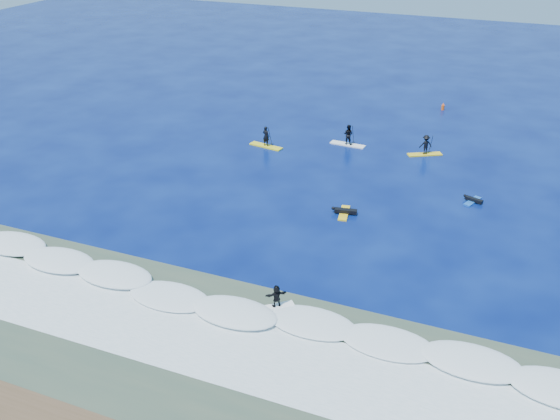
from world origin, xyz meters
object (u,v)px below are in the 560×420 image
at_px(prone_paddler_near, 344,212).
at_px(marker_buoy, 443,107).
at_px(sup_paddler_center, 348,136).
at_px(prone_paddler_far, 473,200).
at_px(wave_surfer, 277,298).
at_px(sup_paddler_right, 426,146).
at_px(sup_paddler_left, 266,139).

relative_size(prone_paddler_near, marker_buoy, 3.02).
distance_m(prone_paddler_near, marker_buoy, 25.67).
height_order(sup_paddler_center, marker_buoy, sup_paddler_center).
bearing_deg(marker_buoy, prone_paddler_far, -75.03).
bearing_deg(wave_surfer, sup_paddler_center, 57.35).
bearing_deg(sup_paddler_right, sup_paddler_left, 164.84).
distance_m(prone_paddler_far, marker_buoy, 21.01).
bearing_deg(wave_surfer, sup_paddler_left, 74.17).
relative_size(sup_paddler_left, prone_paddler_near, 1.36).
bearing_deg(sup_paddler_right, sup_paddler_center, 153.04).
xyz_separation_m(sup_paddler_right, prone_paddler_far, (4.86, -7.59, -0.66)).
distance_m(sup_paddler_center, marker_buoy, 14.37).
relative_size(sup_paddler_left, prone_paddler_far, 1.64).
height_order(sup_paddler_left, prone_paddler_far, sup_paddler_left).
relative_size(prone_paddler_far, marker_buoy, 2.50).
bearing_deg(sup_paddler_center, sup_paddler_right, 6.41).
xyz_separation_m(sup_paddler_center, prone_paddler_near, (3.54, -12.54, -0.65)).
bearing_deg(marker_buoy, prone_paddler_near, -95.72).
distance_m(sup_paddler_left, sup_paddler_center, 7.16).
height_order(sup_paddler_center, wave_surfer, sup_paddler_center).
bearing_deg(prone_paddler_near, prone_paddler_far, -66.69).
height_order(prone_paddler_far, wave_surfer, wave_surfer).
bearing_deg(sup_paddler_left, prone_paddler_near, -33.16).
bearing_deg(prone_paddler_near, marker_buoy, -15.71).
distance_m(sup_paddler_center, sup_paddler_right, 6.67).
distance_m(sup_paddler_left, prone_paddler_near, 13.79).
xyz_separation_m(prone_paddler_near, prone_paddler_far, (7.99, 5.25, -0.03)).
xyz_separation_m(sup_paddler_center, wave_surfer, (3.44, -24.49, -0.03)).
bearing_deg(sup_paddler_center, prone_paddler_near, -70.39).
bearing_deg(sup_paddler_left, wave_surfer, -54.91).
height_order(sup_paddler_left, sup_paddler_center, sup_paddler_center).
relative_size(sup_paddler_right, wave_surfer, 1.62).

